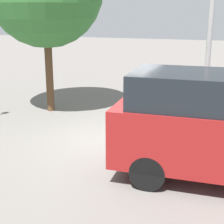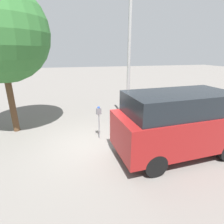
% 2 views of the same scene
% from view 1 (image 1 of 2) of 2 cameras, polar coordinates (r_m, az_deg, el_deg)
% --- Properties ---
extents(ground_plane, '(80.00, 80.00, 0.00)m').
position_cam_1_polar(ground_plane, '(9.67, -0.36, -4.70)').
color(ground_plane, slate).
extents(parking_meter_near, '(0.21, 0.13, 1.43)m').
position_cam_1_polar(parking_meter_near, '(9.61, 3.54, 1.74)').
color(parking_meter_near, gray).
rests_on(parking_meter_near, ground).
extents(lamp_post, '(0.44, 0.44, 5.97)m').
position_cam_1_polar(lamp_post, '(10.63, 15.54, 7.19)').
color(lamp_post, beige).
rests_on(lamp_post, ground).
extents(parked_van, '(4.55, 2.18, 2.29)m').
position_cam_1_polar(parked_van, '(7.38, 17.82, -2.04)').
color(parked_van, maroon).
rests_on(parked_van, ground).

